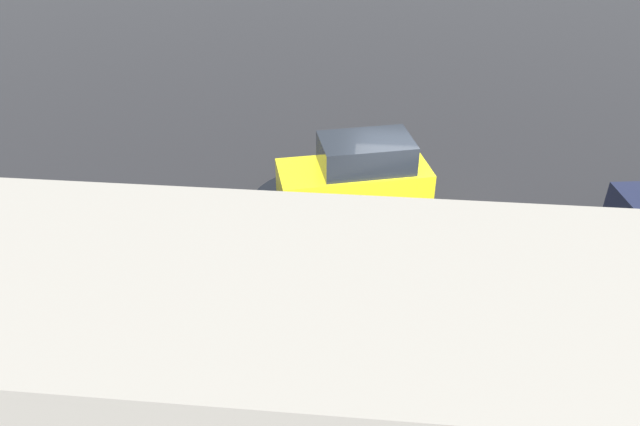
% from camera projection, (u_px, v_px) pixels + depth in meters
% --- Properties ---
extents(ground_plane, '(60.00, 60.00, 0.00)m').
position_uv_depth(ground_plane, '(400.00, 223.00, 16.25)').
color(ground_plane, black).
extents(kerb_strip, '(24.00, 3.20, 0.04)m').
position_uv_depth(kerb_strip, '(402.00, 335.00, 12.72)').
color(kerb_strip, gray).
rests_on(kerb_strip, ground).
extents(moving_hatchback, '(4.21, 2.69, 2.06)m').
position_uv_depth(moving_hatchback, '(357.00, 176.00, 16.27)').
color(moving_hatchback, yellow).
rests_on(moving_hatchback, ground).
extents(fire_hydrant, '(0.42, 0.31, 0.80)m').
position_uv_depth(fire_hydrant, '(253.00, 264.00, 14.12)').
color(fire_hydrant, red).
rests_on(fire_hydrant, ground).
extents(pedestrian, '(0.34, 0.55, 1.22)m').
position_uv_depth(pedestrian, '(217.00, 244.00, 14.27)').
color(pedestrian, '#B2262D').
rests_on(pedestrian, ground).
extents(metal_railing, '(7.90, 0.04, 1.05)m').
position_uv_depth(metal_railing, '(446.00, 343.00, 11.57)').
color(metal_railing, '#B7BABF').
rests_on(metal_railing, ground).
extents(sign_post, '(0.07, 0.44, 2.40)m').
position_uv_depth(sign_post, '(236.00, 262.00, 12.23)').
color(sign_post, '#4C4C51').
rests_on(sign_post, ground).
extents(puddle_patch, '(3.98, 3.98, 0.01)m').
position_uv_depth(puddle_patch, '(322.00, 203.00, 17.07)').
color(puddle_patch, black).
rests_on(puddle_patch, ground).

